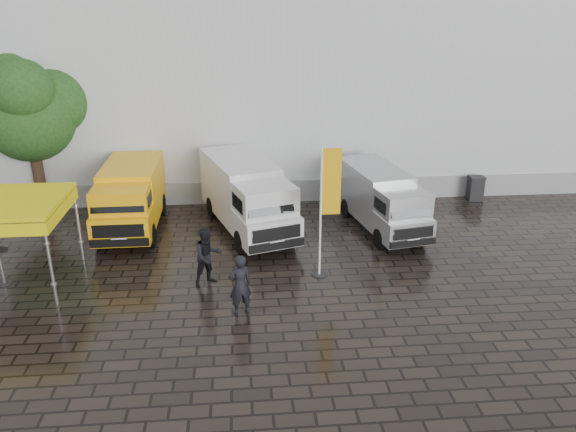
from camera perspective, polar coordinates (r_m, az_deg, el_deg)
The scene contains 13 objects.
ground at distance 18.63m, azimuth 4.61°, elevation -6.70°, with size 120.00×120.00×0.00m, color black.
exhibition_hall at distance 32.68m, azimuth 3.89°, elevation 16.51°, with size 44.00×16.00×12.00m, color silver.
hall_plinth at distance 25.97m, azimuth 6.21°, elevation 2.74°, with size 44.00×0.15×1.00m, color gray.
van_yellow at distance 23.04m, azimuth -15.69°, elevation 1.61°, with size 2.10×5.47×2.53m, color #F7AB0D, non-canonical shape.
van_white at distance 22.16m, azimuth -4.19°, elevation 1.87°, with size 2.10×6.30×2.73m, color silver, non-canonical shape.
van_silver at distance 22.59m, azimuth 9.49°, elevation 1.52°, with size 1.82×5.45×2.36m, color #A8AAAD, non-canonical shape.
canopy_tent at distance 19.52m, azimuth -26.66°, elevation 0.94°, with size 3.36×3.36×2.86m.
flagpole at distance 18.05m, azimuth 3.92°, elevation 1.15°, with size 0.88×0.50×4.56m.
tree at distance 26.08m, azimuth -25.02°, elevation 9.76°, with size 3.79×3.91×6.81m.
cocktail_table at distance 20.41m, azimuth -27.11°, elevation -4.65°, with size 0.60×0.60×1.21m, color black.
wheelie_bin at distance 27.21m, azimuth 18.51°, elevation 2.73°, with size 0.67×0.67×1.11m, color black.
person_front at distance 16.46m, azimuth -4.89°, elevation -7.00°, with size 0.69×0.45×1.89m, color black.
person_tent at distance 18.26m, azimuth -8.16°, elevation -4.04°, with size 0.95×0.74×1.94m, color black.
Camera 1 is at (-2.87, -16.20, 8.74)m, focal length 35.00 mm.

